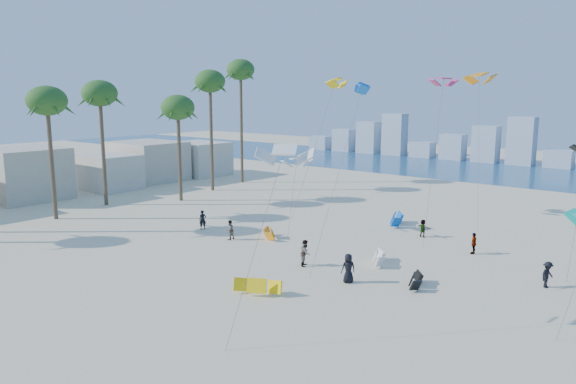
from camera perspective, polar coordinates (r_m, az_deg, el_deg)
The scene contains 10 objects.
ground at distance 35.77m, azimuth -20.82°, elevation -10.11°, with size 220.00×220.00×0.00m, color beige.
ocean at distance 93.71m, azimuth 20.91°, elevation 2.20°, with size 220.00×220.00×0.00m, color navy.
kitesurfer_near at distance 49.34m, azimuth -9.07°, elevation -2.95°, with size 0.64×0.42×1.75m, color black.
kitesurfer_mid at distance 38.52m, azimuth 1.86°, elevation -6.49°, with size 0.92×0.71×1.89m, color gray.
kitesurfers_far at distance 40.78m, azimuth 13.29°, elevation -5.95°, with size 26.76×14.75×1.93m.
grounded_kites at distance 41.39m, azimuth 9.96°, elevation -6.15°, with size 26.89×24.65×1.05m.
flying_kites at distance 42.51m, azimuth 18.40°, elevation 9.43°, with size 31.54×35.59×18.60m.
palm_row at distance 60.58m, azimuth -18.40°, elevation 9.72°, with size 8.17×44.80×16.91m.
beachfront_buildings at distance 73.86m, azimuth -19.95°, elevation 2.35°, with size 11.50×43.00×6.00m.
distant_skyline at distance 103.20m, azimuth 22.21°, elevation 4.52°, with size 85.00×3.00×8.40m.
Camera 1 is at (29.59, -16.09, 12.04)m, focal length 33.38 mm.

